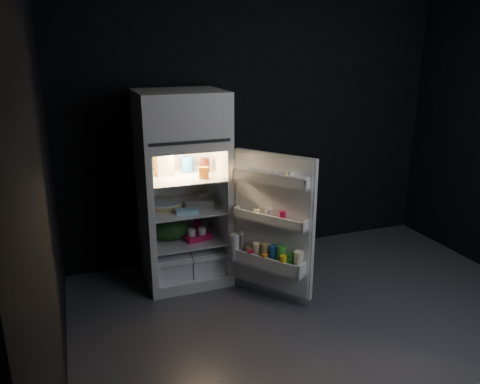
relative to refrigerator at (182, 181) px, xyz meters
name	(u,v)px	position (x,y,z in m)	size (l,w,h in m)	color
floor	(337,331)	(0.89, -1.32, -0.96)	(4.00, 3.40, 0.00)	#49494D
wall_back	(257,127)	(0.89, 0.38, 0.39)	(4.00, 0.00, 2.70)	black
wall_left	(41,194)	(-1.11, -1.32, 0.39)	(0.00, 3.40, 2.70)	black
refrigerator	(182,181)	(0.00, 0.00, 0.00)	(0.76, 0.71, 1.78)	silver
fridge_door	(271,227)	(0.60, -0.68, -0.28)	(0.58, 0.69, 1.22)	silver
milk_jug	(165,162)	(-0.14, 0.03, 0.19)	(0.14, 0.14, 0.24)	white
mayo_jar	(188,164)	(0.07, 0.06, 0.14)	(0.12, 0.12, 0.14)	#1F5AAB
jam_jar	(205,165)	(0.22, 0.01, 0.14)	(0.09, 0.09, 0.13)	black
amber_bottle	(158,164)	(-0.20, 0.03, 0.18)	(0.07, 0.07, 0.22)	#A9651B
small_carton	(204,173)	(0.15, -0.20, 0.12)	(0.09, 0.06, 0.10)	orange
egg_carton	(200,203)	(0.14, -0.11, -0.19)	(0.26, 0.10, 0.07)	gray
pie	(165,205)	(-0.17, 0.01, -0.21)	(0.33, 0.33, 0.04)	tan
flat_package	(187,211)	(-0.02, -0.23, -0.21)	(0.19, 0.09, 0.04)	#97D7EA
wrapped_pkg	(206,197)	(0.25, 0.09, -0.20)	(0.13, 0.11, 0.05)	#FBF5CD
produce_bag	(171,229)	(-0.14, -0.06, -0.43)	(0.32, 0.27, 0.20)	#193815
yogurt_tray	(198,237)	(0.10, -0.15, -0.50)	(0.24, 0.13, 0.05)	#C71144
small_can_red	(197,224)	(0.16, 0.11, -0.48)	(0.06, 0.06, 0.09)	#C71144
small_can_silver	(206,225)	(0.24, 0.07, -0.48)	(0.07, 0.07, 0.09)	#B4B5B9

